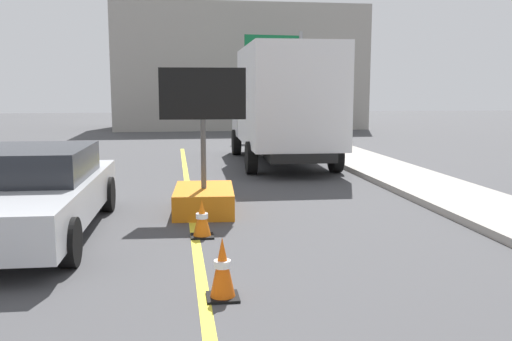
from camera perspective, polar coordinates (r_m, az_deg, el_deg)
arrow_board_trailer at (r=10.58m, az=-5.36°, el=-1.65°), size 1.60×1.87×2.70m
box_truck at (r=17.19m, az=2.74°, el=6.91°), size 2.78×7.21×3.54m
pickup_car at (r=9.50m, az=-21.99°, el=-2.02°), size 2.19×5.19×1.38m
highway_guide_sign at (r=26.51m, az=2.93°, el=10.69°), size 2.78×0.39×5.00m
far_building_block at (r=34.40m, az=-1.82°, el=10.35°), size 14.56×6.06×7.11m
traffic_cone_far_lane at (r=6.24m, az=-3.46°, el=-10.00°), size 0.36×0.36×0.70m
traffic_cone_curbside at (r=8.79m, az=-5.55°, el=-4.96°), size 0.36×0.36×0.60m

